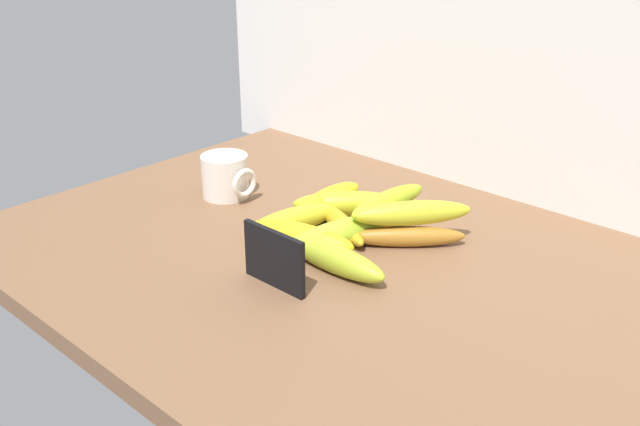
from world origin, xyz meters
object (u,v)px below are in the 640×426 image
(coffee_mug, at_px, (226,176))
(banana_1, at_px, (406,236))
(banana_3, at_px, (349,204))
(banana_4, at_px, (301,237))
(banana_2, at_px, (295,219))
(banana_8, at_px, (382,219))
(banana_7, at_px, (329,200))
(banana_5, at_px, (335,258))
(banana_6, at_px, (337,234))
(banana_9, at_px, (388,201))
(chalkboard_sign, at_px, (275,261))
(banana_10, at_px, (412,213))
(banana_0, at_px, (342,225))

(coffee_mug, distance_m, banana_1, 0.36)
(banana_3, distance_m, banana_4, 0.15)
(banana_2, xyz_separation_m, banana_8, (0.10, 0.10, -0.00))
(coffee_mug, bearing_deg, banana_4, -14.01)
(banana_3, relative_size, banana_7, 1.16)
(banana_5, xyz_separation_m, banana_8, (-0.04, 0.16, -0.00))
(banana_3, bearing_deg, banana_6, -57.95)
(banana_2, height_order, banana_8, banana_2)
(banana_9, bearing_deg, banana_6, -103.23)
(banana_6, bearing_deg, banana_3, 122.05)
(banana_5, bearing_deg, chalkboard_sign, -111.29)
(banana_7, bearing_deg, banana_4, -64.30)
(chalkboard_sign, height_order, banana_10, chalkboard_sign)
(banana_1, distance_m, banana_9, 0.07)
(banana_4, xyz_separation_m, banana_6, (0.04, 0.04, 0.00))
(coffee_mug, xyz_separation_m, banana_4, (0.24, -0.06, -0.02))
(banana_5, bearing_deg, banana_0, 126.41)
(banana_0, bearing_deg, banana_9, 48.23)
(banana_0, distance_m, banana_9, 0.08)
(banana_7, bearing_deg, coffee_mug, -157.43)
(banana_8, bearing_deg, banana_10, -7.87)
(banana_2, xyz_separation_m, banana_5, (0.14, -0.06, 0.00))
(chalkboard_sign, relative_size, banana_6, 0.57)
(banana_8, bearing_deg, banana_2, -135.56)
(chalkboard_sign, height_order, banana_5, chalkboard_sign)
(coffee_mug, distance_m, banana_5, 0.34)
(banana_0, xyz_separation_m, banana_7, (-0.08, 0.05, 0.00))
(banana_5, relative_size, banana_10, 0.96)
(banana_3, bearing_deg, banana_4, -79.13)
(chalkboard_sign, height_order, banana_6, chalkboard_sign)
(coffee_mug, bearing_deg, banana_7, 22.57)
(banana_3, relative_size, banana_9, 1.14)
(banana_0, relative_size, banana_10, 0.82)
(banana_10, bearing_deg, banana_1, -85.36)
(banana_9, relative_size, banana_10, 0.89)
(banana_3, height_order, banana_7, banana_3)
(banana_7, xyz_separation_m, banana_8, (0.11, 0.00, -0.00))
(banana_1, height_order, banana_7, banana_7)
(chalkboard_sign, relative_size, banana_2, 0.69)
(banana_0, bearing_deg, banana_8, 56.98)
(banana_3, relative_size, banana_10, 1.01)
(banana_0, distance_m, banana_7, 0.09)
(chalkboard_sign, relative_size, banana_3, 0.58)
(banana_3, bearing_deg, chalkboard_sign, -72.37)
(chalkboard_sign, height_order, banana_0, chalkboard_sign)
(banana_0, relative_size, banana_5, 0.86)
(banana_7, relative_size, banana_10, 0.88)
(chalkboard_sign, height_order, banana_2, chalkboard_sign)
(banana_4, bearing_deg, banana_2, 141.85)
(banana_9, bearing_deg, coffee_mug, -165.73)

